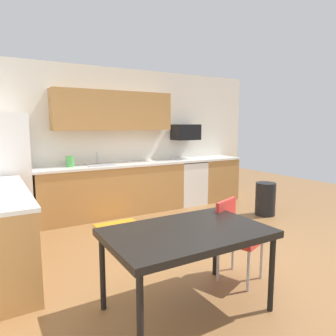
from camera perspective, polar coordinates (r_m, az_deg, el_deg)
The scene contains 16 objects.
ground_plane at distance 4.15m, azimuth 7.28°, elevation -15.52°, with size 12.00×12.00×0.00m, color olive.
wall_back at distance 6.12m, azimuth -7.88°, elevation 5.11°, with size 5.80×0.10×2.70m, color silver.
cabinet_run_back at distance 5.77m, azimuth -10.04°, elevation -4.14°, with size 2.70×0.60×0.90m, color #AD7A42.
cabinet_run_back_right at distance 6.94m, azimuth 8.65°, elevation -2.05°, with size 0.85×0.60×0.90m, color #AD7A42.
countertop_back at distance 5.84m, azimuth -6.48°, elevation 0.76°, with size 4.80×0.64×0.04m, color silver.
upper_cabinets_back at distance 5.81m, azimuth -9.92°, elevation 10.34°, with size 2.20×0.34×0.70m, color #AD7A42.
refrigerator at distance 5.27m, azimuth -28.28°, elevation -1.06°, with size 0.76×0.70×1.82m, color white.
oven_range at distance 6.52m, azimuth 3.70°, elevation -2.59°, with size 0.60×0.60×0.91m.
microwave at distance 6.49m, azimuth 3.28°, elevation 6.60°, with size 0.54×0.36×0.32m, color black.
sink_basin at distance 5.62m, azimuth -12.32°, elevation -0.07°, with size 0.48×0.40×0.14m, color #A5A8AD.
sink_faucet at distance 5.77m, azimuth -12.93°, elevation 1.72°, with size 0.02×0.02×0.24m, color #B2B5BA.
dining_table at distance 2.76m, azimuth 3.52°, elevation -12.47°, with size 1.40×0.90×0.75m.
chair_near_table at distance 3.45m, azimuth 12.18°, elevation -11.60°, with size 0.52×0.52×0.85m.
trash_bin at distance 5.97m, azimuth 17.49°, elevation -5.45°, with size 0.36×0.36×0.60m, color black.
floor_mat at distance 5.24m, azimuth -9.18°, elevation -10.40°, with size 0.70×0.50×0.01m, color orange.
kettle at distance 5.52m, azimuth -17.59°, elevation 1.06°, with size 0.14×0.14×0.20m, color #4CA54C.
Camera 1 is at (-2.35, -3.00, 1.65)m, focal length 33.10 mm.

